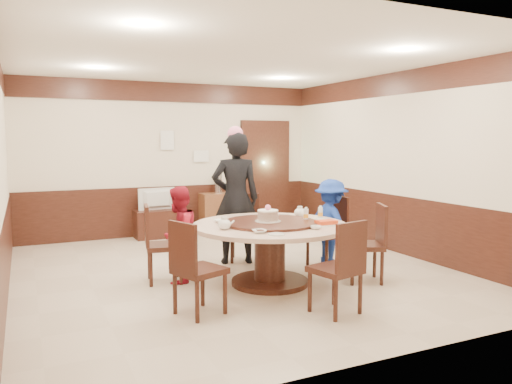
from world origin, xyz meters
name	(u,v)px	position (x,y,z in m)	size (l,w,h in m)	color
room	(235,192)	(0.01, 0.01, 1.08)	(6.00, 6.04, 2.84)	beige
banquet_table	(270,241)	(0.16, -0.72, 0.53)	(1.88, 1.88, 0.78)	#351810
chair_0	(327,244)	(1.30, -0.26, 0.30)	(0.54, 0.53, 0.97)	#351810
chair_1	(245,239)	(0.38, 0.53, 0.30)	(0.58, 0.59, 0.97)	#351810
chair_2	(163,258)	(-1.00, -0.07, 0.30)	(0.52, 0.51, 0.97)	#351810
chair_3	(198,285)	(-0.97, -1.37, 0.30)	(0.57, 0.57, 0.97)	#351810
chair_4	(337,284)	(0.32, -1.94, 0.30)	(0.53, 0.53, 0.97)	#351810
chair_5	(366,257)	(1.31, -1.12, 0.30)	(0.59, 0.58, 0.97)	#351810
person_standing	(236,198)	(0.20, 0.44, 0.93)	(0.68, 0.45, 1.87)	black
person_red	(179,235)	(-0.82, -0.16, 0.60)	(0.58, 0.45, 1.20)	maroon
person_blue	(331,223)	(1.30, -0.35, 0.61)	(0.79, 0.46, 1.23)	#18379E
birthday_cake	(268,216)	(0.14, -0.72, 0.85)	(0.31, 0.31, 0.21)	white
teapot_left	(224,224)	(-0.48, -0.85, 0.81)	(0.17, 0.15, 0.13)	white
teapot_right	(300,213)	(0.75, -0.42, 0.81)	(0.17, 0.15, 0.13)	white
bowl_0	(221,221)	(-0.35, -0.39, 0.77)	(0.17, 0.17, 0.04)	white
bowl_1	(316,228)	(0.48, -1.28, 0.77)	(0.13, 0.13, 0.04)	white
bowl_2	(259,231)	(-0.21, -1.21, 0.77)	(0.15, 0.15, 0.04)	white
bowl_3	(321,221)	(0.78, -0.90, 0.77)	(0.13, 0.13, 0.04)	white
saucer_near	(276,234)	(-0.09, -1.37, 0.76)	(0.18, 0.18, 0.01)	white
saucer_far	(283,215)	(0.61, -0.22, 0.76)	(0.18, 0.18, 0.01)	white
shrimp_platter	(326,223)	(0.72, -1.12, 0.78)	(0.30, 0.20, 0.06)	white
bottle_0	(306,215)	(0.65, -0.76, 0.83)	(0.06, 0.06, 0.16)	white
bottle_1	(320,213)	(0.89, -0.71, 0.83)	(0.06, 0.06, 0.16)	white
tv_stand	(159,224)	(-0.35, 2.75, 0.25)	(0.85, 0.45, 0.50)	#351810
television	(158,199)	(-0.35, 2.75, 0.70)	(0.68, 0.09, 0.39)	gray
side_cabinet	(221,212)	(0.88, 2.78, 0.38)	(0.80, 0.40, 0.75)	brown
thermos	(218,183)	(0.82, 2.78, 0.94)	(0.15, 0.15, 0.38)	silver
notice_left	(167,140)	(-0.10, 2.96, 1.75)	(0.25, 0.00, 0.35)	white
notice_right	(201,156)	(0.55, 2.96, 1.45)	(0.30, 0.00, 0.22)	white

